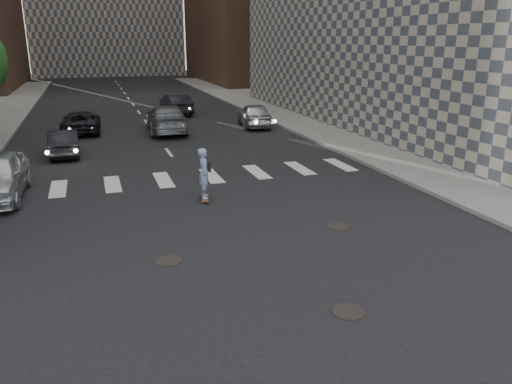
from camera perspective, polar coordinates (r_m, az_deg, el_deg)
ground at (r=12.53m, az=0.07°, el=-8.88°), size 160.00×160.00×0.00m
sidewalk_right at (r=36.01m, az=12.13°, el=8.13°), size 13.00×80.00×0.15m
manhole_a at (r=10.94m, az=10.50°, el=-13.28°), size 0.70×0.70×0.02m
manhole_b at (r=13.18m, az=-9.96°, el=-7.73°), size 0.70×0.70×0.02m
manhole_c at (r=15.43m, az=9.42°, el=-3.93°), size 0.70×0.70×0.02m
skateboarder at (r=17.52m, az=-5.93°, el=2.14°), size 0.54×0.97×1.88m
traffic_car_a at (r=26.13m, az=-21.16°, el=5.28°), size 1.53×3.92×1.27m
traffic_car_b at (r=31.08m, az=-10.17°, el=8.24°), size 2.63×5.78×1.64m
traffic_car_c at (r=32.23m, az=-19.36°, el=7.56°), size 2.34×4.77×1.31m
traffic_car_d at (r=32.63m, az=-0.18°, el=8.81°), size 2.39×4.65×1.52m
traffic_car_e at (r=38.57m, az=-9.14°, el=9.91°), size 1.95×4.76×1.53m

